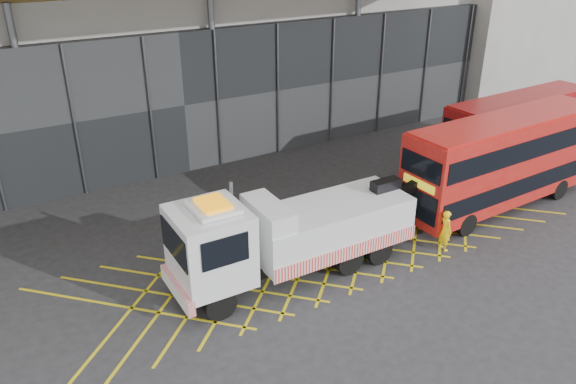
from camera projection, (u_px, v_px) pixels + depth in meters
ground_plane at (245, 272)px, 23.58m from camera, size 120.00×120.00×0.00m
road_markings at (324, 247)px, 25.40m from camera, size 24.76×7.16×0.01m
recovery_truck at (287, 234)px, 22.58m from camera, size 12.20×2.94×4.26m
bus_towed at (504, 158)px, 28.00m from camera, size 11.83×3.20×4.77m
bus_second at (518, 127)px, 33.14m from camera, size 10.57×2.88×4.26m
worker at (445, 230)px, 24.85m from camera, size 0.54×0.75×1.93m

